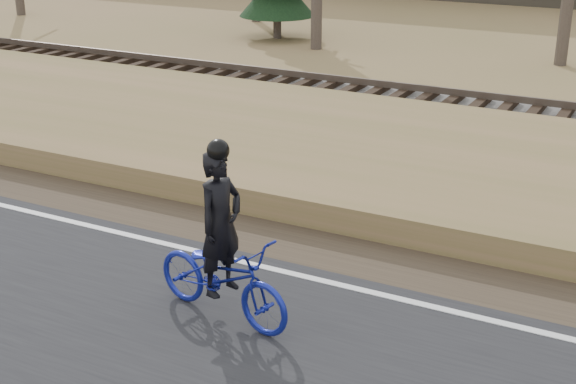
% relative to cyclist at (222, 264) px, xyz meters
% --- Properties ---
extents(ground, '(120.00, 120.00, 0.00)m').
position_rel_cyclist_xyz_m(ground, '(-4.90, 1.19, -0.77)').
color(ground, '#8C6847').
rests_on(ground, ground).
extents(edge_line, '(120.00, 0.12, 0.01)m').
position_rel_cyclist_xyz_m(edge_line, '(-4.90, 1.39, -0.70)').
color(edge_line, silver).
rests_on(edge_line, road).
extents(shoulder, '(120.00, 1.60, 0.04)m').
position_rel_cyclist_xyz_m(shoulder, '(-4.90, 2.39, -0.75)').
color(shoulder, '#473A2B').
rests_on(shoulder, ground).
extents(embankment, '(120.00, 5.00, 0.44)m').
position_rel_cyclist_xyz_m(embankment, '(-4.90, 5.39, -0.55)').
color(embankment, '#8C6847').
rests_on(embankment, ground).
extents(ballast, '(120.00, 3.00, 0.45)m').
position_rel_cyclist_xyz_m(ballast, '(-4.90, 9.19, -0.54)').
color(ballast, slate).
rests_on(ballast, ground).
extents(railroad, '(120.00, 2.40, 0.29)m').
position_rel_cyclist_xyz_m(railroad, '(-4.90, 9.19, -0.24)').
color(railroad, black).
rests_on(railroad, ballast).
extents(cyclist, '(2.10, 1.06, 2.24)m').
position_rel_cyclist_xyz_m(cyclist, '(0.00, 0.00, 0.00)').
color(cyclist, navy).
rests_on(cyclist, road).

